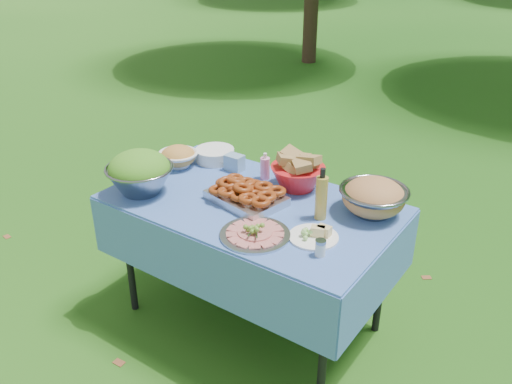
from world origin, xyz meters
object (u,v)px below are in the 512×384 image
(picnic_table, at_px, (252,264))
(charcuterie_platter, at_px, (255,229))
(oil_bottle, at_px, (322,194))
(pasta_bowl_steel, at_px, (374,197))
(salad_bowl, at_px, (140,172))
(plate_stack, at_px, (215,155))
(bread_bowl, at_px, (298,171))

(picnic_table, xyz_separation_m, charcuterie_platter, (0.20, -0.26, 0.42))
(picnic_table, relative_size, oil_bottle, 5.54)
(oil_bottle, bearing_deg, pasta_bowl_steel, 46.35)
(picnic_table, xyz_separation_m, salad_bowl, (-0.54, -0.24, 0.50))
(salad_bowl, xyz_separation_m, charcuterie_platter, (0.75, -0.02, -0.08))
(salad_bowl, height_order, pasta_bowl_steel, salad_bowl)
(salad_bowl, height_order, charcuterie_platter, salad_bowl)
(charcuterie_platter, height_order, oil_bottle, oil_bottle)
(plate_stack, bearing_deg, picnic_table, -32.16)
(pasta_bowl_steel, distance_m, charcuterie_platter, 0.62)
(salad_bowl, relative_size, plate_stack, 1.52)
(bread_bowl, bearing_deg, salad_bowl, -141.65)
(bread_bowl, relative_size, pasta_bowl_steel, 0.87)
(plate_stack, distance_m, charcuterie_platter, 0.89)
(plate_stack, bearing_deg, charcuterie_platter, -39.27)
(plate_stack, xyz_separation_m, charcuterie_platter, (0.69, -0.56, -0.00))
(plate_stack, bearing_deg, pasta_bowl_steel, -2.88)
(oil_bottle, bearing_deg, plate_stack, 163.89)
(charcuterie_platter, bearing_deg, plate_stack, 140.73)
(plate_stack, bearing_deg, bread_bowl, -2.90)
(picnic_table, relative_size, salad_bowl, 4.15)
(plate_stack, xyz_separation_m, bread_bowl, (0.59, -0.03, 0.06))
(charcuterie_platter, bearing_deg, pasta_bowl_steel, 55.51)
(picnic_table, relative_size, charcuterie_platter, 4.47)
(salad_bowl, relative_size, pasta_bowl_steel, 1.05)
(pasta_bowl_steel, bearing_deg, oil_bottle, -133.65)
(picnic_table, bearing_deg, bread_bowl, 68.53)
(bread_bowl, height_order, pasta_bowl_steel, bread_bowl)
(bread_bowl, bearing_deg, pasta_bowl_steel, -2.85)
(salad_bowl, height_order, bread_bowl, salad_bowl)
(plate_stack, height_order, bread_bowl, bread_bowl)
(bread_bowl, distance_m, oil_bottle, 0.34)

